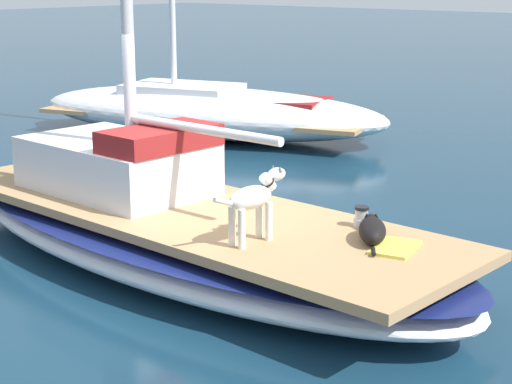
# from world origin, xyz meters

# --- Properties ---
(ground_plane) EXTENTS (120.00, 120.00, 0.00)m
(ground_plane) POSITION_xyz_m (0.00, 0.00, 0.00)
(ground_plane) COLOR #143347
(sailboat_main) EXTENTS (2.73, 7.31, 0.66)m
(sailboat_main) POSITION_xyz_m (0.00, 0.00, 0.34)
(sailboat_main) COLOR white
(sailboat_main) RESTS_ON ground
(cabin_house) EXTENTS (1.47, 2.26, 0.84)m
(cabin_house) POSITION_xyz_m (0.04, 1.12, 1.01)
(cabin_house) COLOR silver
(cabin_house) RESTS_ON sailboat_main
(dog_white) EXTENTS (0.94, 0.26, 0.70)m
(dog_white) POSITION_xyz_m (-0.43, -1.34, 1.08)
(dog_white) COLOR silver
(dog_white) RESTS_ON sailboat_main
(dog_black) EXTENTS (0.83, 0.61, 0.22)m
(dog_black) POSITION_xyz_m (0.34, -2.18, 0.77)
(dog_black) COLOR black
(dog_black) RESTS_ON sailboat_main
(deck_winch) EXTENTS (0.16, 0.16, 0.21)m
(deck_winch) POSITION_xyz_m (0.66, -1.84, 0.76)
(deck_winch) COLOR #B7B7BC
(deck_winch) RESTS_ON sailboat_main
(deck_towel) EXTENTS (0.63, 0.48, 0.03)m
(deck_towel) POSITION_xyz_m (0.26, -2.49, 0.68)
(deck_towel) COLOR #D8D14C
(deck_towel) RESTS_ON sailboat_main
(moored_boat_starboard_side) EXTENTS (4.56, 7.79, 6.30)m
(moored_boat_starboard_side) POSITION_xyz_m (5.70, 5.11, 0.52)
(moored_boat_starboard_side) COLOR white
(moored_boat_starboard_side) RESTS_ON ground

